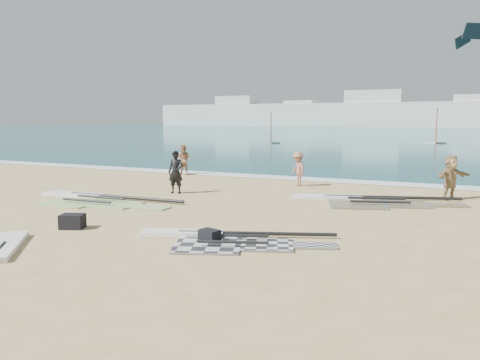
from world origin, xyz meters
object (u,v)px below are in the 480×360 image
at_px(rig_orange, 362,200).
at_px(beachgoer_right, 451,177).
at_px(person_wetsuit, 176,172).
at_px(gear_bag_near, 72,221).
at_px(gear_bag_far, 210,235).
at_px(rig_grey, 218,239).
at_px(rig_green, 91,199).
at_px(beachgoer_mid, 298,169).
at_px(beachgoer_left, 184,160).

relative_size(rig_orange, beachgoer_right, 3.69).
bearing_deg(person_wetsuit, gear_bag_near, -92.02).
bearing_deg(rig_orange, gear_bag_far, -126.58).
bearing_deg(rig_grey, beachgoer_right, 39.39).
distance_m(rig_orange, person_wetsuit, 7.34).
relative_size(rig_green, gear_bag_far, 12.56).
bearing_deg(beachgoer_mid, gear_bag_near, -62.33).
relative_size(beachgoer_left, beachgoer_right, 0.96).
bearing_deg(rig_grey, gear_bag_near, 166.11).
xyz_separation_m(rig_green, rig_orange, (9.16, 3.88, -0.00)).
relative_size(gear_bag_near, beachgoer_mid, 0.40).
xyz_separation_m(gear_bag_far, beachgoer_right, (5.30, 9.01, 0.69)).
relative_size(beachgoer_left, beachgoer_mid, 1.05).
bearing_deg(beachgoer_left, gear_bag_near, -75.52).
bearing_deg(gear_bag_far, rig_grey, 33.64).
relative_size(gear_bag_near, person_wetsuit, 0.36).
bearing_deg(beachgoer_left, rig_orange, -24.93).
bearing_deg(rig_green, beachgoer_right, 22.75).
bearing_deg(person_wetsuit, gear_bag_far, -59.57).
bearing_deg(rig_orange, person_wetsuit, 171.56).
bearing_deg(gear_bag_near, rig_grey, 6.80).
relative_size(gear_bag_far, beachgoer_right, 0.29).
relative_size(rig_orange, gear_bag_near, 9.97).
bearing_deg(gear_bag_far, rig_green, 154.19).
relative_size(person_wetsuit, beachgoer_right, 1.03).
distance_m(rig_grey, gear_bag_near, 4.29).
relative_size(rig_grey, gear_bag_far, 10.35).
relative_size(rig_grey, rig_orange, 0.81).
distance_m(rig_green, beachgoer_mid, 8.89).
distance_m(rig_grey, rig_orange, 7.37).
relative_size(rig_green, gear_bag_near, 9.85).
bearing_deg(gear_bag_far, beachgoer_mid, 95.31).
xyz_separation_m(rig_grey, rig_orange, (2.25, 7.02, 0.00)).
bearing_deg(beachgoer_right, beachgoer_left, 120.52).
relative_size(rig_green, person_wetsuit, 3.55).
bearing_deg(beachgoer_right, person_wetsuit, 147.40).
bearing_deg(beachgoer_mid, rig_orange, 4.63).
bearing_deg(rig_orange, rig_grey, -125.56).
bearing_deg(beachgoer_left, beachgoer_mid, -13.79).
distance_m(rig_orange, beachgoer_mid, 4.44).
height_order(gear_bag_near, gear_bag_far, gear_bag_near).
relative_size(gear_bag_far, person_wetsuit, 0.28).
height_order(rig_grey, beachgoer_right, beachgoer_right).
bearing_deg(beachgoer_left, person_wetsuit, -64.09).
height_order(gear_bag_far, beachgoer_mid, beachgoer_mid).
distance_m(beachgoer_left, beachgoer_right, 13.15).
bearing_deg(beachgoer_mid, gear_bag_far, -40.08).
bearing_deg(gear_bag_far, person_wetsuit, 128.63).
height_order(rig_orange, beachgoer_mid, beachgoer_mid).
distance_m(gear_bag_near, beachgoer_mid, 10.83).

